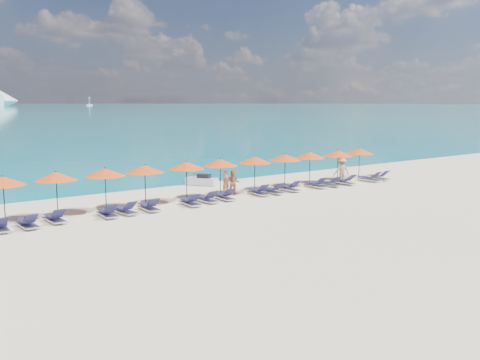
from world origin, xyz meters
TOP-DOWN VIEW (x-y plane):
  - ground at (0.00, 0.00)m, footprint 1400.00×1400.00m
  - sailboat_near at (208.33, 569.65)m, footprint 5.45×1.82m
  - sailboat_far at (201.08, 553.47)m, footprint 5.34×1.78m
  - jetski at (1.32, 9.07)m, footprint 1.76×2.21m
  - beachgoer_a at (0.59, 5.21)m, footprint 0.56×0.39m
  - beachgoer_b at (0.82, 4.77)m, footprint 0.84×0.79m
  - beachgoer_c at (9.35, 3.97)m, footprint 1.28×0.86m
  - umbrella_0 at (-12.13, 4.79)m, footprint 2.10×2.10m
  - umbrella_1 at (-9.69, 4.90)m, footprint 2.10×2.10m
  - umbrella_2 at (-7.22, 4.84)m, footprint 2.10×2.10m
  - umbrella_3 at (-4.97, 4.87)m, footprint 2.10×2.10m
  - umbrella_4 at (-2.39, 4.85)m, footprint 2.10×2.10m
  - umbrella_5 at (-0.04, 4.90)m, footprint 2.10×2.10m
  - umbrella_6 at (2.49, 4.83)m, footprint 2.10×2.10m
  - umbrella_7 at (4.97, 4.82)m, footprint 2.10×2.10m
  - umbrella_8 at (7.22, 4.87)m, footprint 2.10×2.10m
  - umbrella_9 at (9.76, 4.71)m, footprint 2.10×2.10m
  - umbrella_10 at (12.20, 4.89)m, footprint 2.10×2.10m
  - lounger_0 at (-12.68, 3.44)m, footprint 0.76×1.75m
  - lounger_1 at (-11.53, 3.40)m, footprint 0.67×1.72m
  - lounger_2 at (-10.20, 3.75)m, footprint 0.65×1.71m
  - lounger_3 at (-7.78, 3.40)m, footprint 0.76×1.75m
  - lounger_4 at (-6.79, 3.53)m, footprint 0.79×1.75m
  - lounger_5 at (-5.44, 3.54)m, footprint 0.72×1.73m
  - lounger_6 at (-3.03, 3.46)m, footprint 0.77×1.75m
  - lounger_7 at (-1.81, 3.70)m, footprint 0.63×1.70m
  - lounger_8 at (-0.59, 3.73)m, footprint 0.77×1.75m
  - lounger_9 at (1.96, 3.78)m, footprint 0.78×1.75m
  - lounger_10 at (2.95, 3.67)m, footprint 0.67×1.72m
  - lounger_11 at (4.38, 3.73)m, footprint 0.62×1.70m
  - lounger_12 at (6.70, 3.75)m, footprint 0.74×1.74m
  - lounger_13 at (7.79, 3.56)m, footprint 0.71×1.73m
  - lounger_14 at (9.24, 3.54)m, footprint 0.62×1.70m
  - lounger_15 at (11.67, 3.42)m, footprint 0.72×1.73m
  - lounger_16 at (12.75, 3.55)m, footprint 0.67×1.72m

SIDE VIEW (x-z plane):
  - ground at x=0.00m, z-range 0.00..0.00m
  - lounger_0 at x=-12.68m, z-range -0.09..0.56m
  - lounger_1 at x=-11.53m, z-range -0.09..0.56m
  - lounger_2 at x=-10.20m, z-range -0.09..0.56m
  - lounger_3 at x=-7.78m, z-range -0.09..0.56m
  - lounger_4 at x=-6.79m, z-range -0.09..0.56m
  - lounger_5 at x=-5.44m, z-range -0.09..0.56m
  - lounger_6 at x=-3.03m, z-range -0.09..0.56m
  - lounger_7 at x=-1.81m, z-range -0.09..0.56m
  - lounger_8 at x=-0.59m, z-range -0.09..0.56m
  - lounger_9 at x=1.96m, z-range -0.09..0.56m
  - lounger_10 at x=2.95m, z-range -0.09..0.56m
  - lounger_11 at x=4.38m, z-range -0.09..0.56m
  - lounger_12 at x=6.70m, z-range -0.09..0.56m
  - lounger_13 at x=7.79m, z-range -0.09..0.56m
  - lounger_14 at x=9.24m, z-range -0.09..0.56m
  - lounger_15 at x=11.67m, z-range -0.09..0.56m
  - lounger_16 at x=12.75m, z-range -0.09..0.56m
  - jetski at x=1.32m, z-range -0.07..0.68m
  - beachgoer_a at x=0.59m, z-range 0.00..1.48m
  - beachgoer_b at x=0.82m, z-range 0.00..1.52m
  - beachgoer_c at x=9.35m, z-range 0.00..1.82m
  - sailboat_far at x=201.08m, z-range -3.89..5.90m
  - sailboat_near at x=208.33m, z-range -3.97..6.02m
  - umbrella_0 at x=-12.13m, z-range 0.88..3.16m
  - umbrella_1 at x=-9.69m, z-range 0.88..3.16m
  - umbrella_2 at x=-7.22m, z-range 0.88..3.16m
  - umbrella_3 at x=-4.97m, z-range 0.88..3.16m
  - umbrella_4 at x=-2.39m, z-range 0.88..3.16m
  - umbrella_5 at x=-0.04m, z-range 0.88..3.16m
  - umbrella_6 at x=2.49m, z-range 0.88..3.16m
  - umbrella_7 at x=4.97m, z-range 0.88..3.16m
  - umbrella_8 at x=7.22m, z-range 0.88..3.16m
  - umbrella_9 at x=9.76m, z-range 0.88..3.16m
  - umbrella_10 at x=12.20m, z-range 0.88..3.16m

